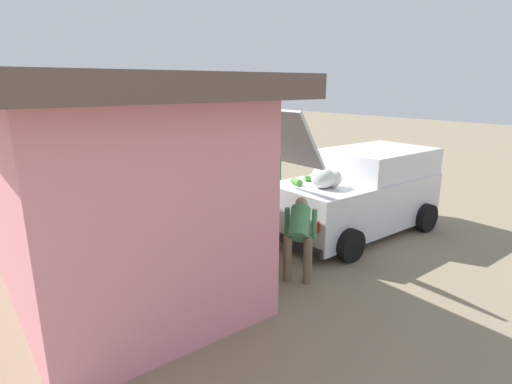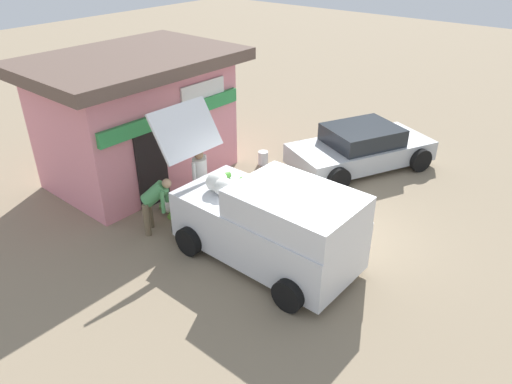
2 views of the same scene
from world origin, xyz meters
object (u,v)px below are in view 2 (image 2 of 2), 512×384
(unloaded_banana_pile, at_px, (174,204))
(paint_bucket, at_px, (263,158))
(vendor_standing, at_px, (200,176))
(customer_bending, at_px, (154,200))
(delivery_van, at_px, (271,223))
(storefront_bar, at_px, (137,116))
(parked_sedan, at_px, (361,148))

(unloaded_banana_pile, xyz_separation_m, paint_bucket, (3.52, -0.06, -0.01))
(vendor_standing, bearing_deg, paint_bucket, 7.99)
(unloaded_banana_pile, bearing_deg, customer_bending, -157.80)
(vendor_standing, xyz_separation_m, unloaded_banana_pile, (-0.49, 0.48, -0.73))
(delivery_van, relative_size, customer_bending, 3.38)
(delivery_van, height_order, unloaded_banana_pile, delivery_van)
(storefront_bar, height_order, delivery_van, storefront_bar)
(parked_sedan, distance_m, vendor_standing, 5.09)
(parked_sedan, relative_size, paint_bucket, 11.08)
(storefront_bar, height_order, vendor_standing, storefront_bar)
(storefront_bar, height_order, paint_bucket, storefront_bar)
(vendor_standing, bearing_deg, storefront_bar, 82.44)
(vendor_standing, xyz_separation_m, customer_bending, (-1.34, 0.14, -0.11))
(customer_bending, bearing_deg, paint_bucket, 3.79)
(customer_bending, bearing_deg, delivery_van, -74.09)
(delivery_van, relative_size, unloaded_banana_pile, 5.48)
(storefront_bar, relative_size, paint_bucket, 13.47)
(delivery_van, relative_size, paint_bucket, 11.27)
(parked_sedan, height_order, vendor_standing, vendor_standing)
(unloaded_banana_pile, bearing_deg, storefront_bar, 68.96)
(delivery_van, height_order, vendor_standing, delivery_van)
(unloaded_banana_pile, bearing_deg, vendor_standing, -44.71)
(customer_bending, distance_m, unloaded_banana_pile, 1.11)
(parked_sedan, height_order, unloaded_banana_pile, parked_sedan)
(storefront_bar, xyz_separation_m, unloaded_banana_pile, (-0.84, -2.19, -1.56))
(storefront_bar, bearing_deg, vendor_standing, -97.56)
(parked_sedan, height_order, customer_bending, customer_bending)
(vendor_standing, distance_m, paint_bucket, 3.15)
(parked_sedan, xyz_separation_m, unloaded_banana_pile, (-5.20, 2.37, -0.38))
(customer_bending, height_order, unloaded_banana_pile, customer_bending)
(unloaded_banana_pile, bearing_deg, parked_sedan, -24.51)
(vendor_standing, relative_size, unloaded_banana_pile, 1.94)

